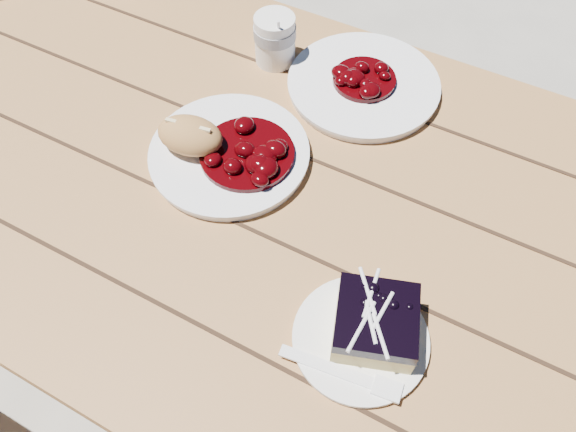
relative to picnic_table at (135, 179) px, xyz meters
The scene contains 11 objects.
ground 0.59m from the picnic_table, 90.00° to the left, with size 60.00×60.00×0.00m, color #9C978D.
picnic_table is the anchor object (origin of this frame).
main_plate 0.27m from the picnic_table, ahead, with size 0.25×0.25×0.02m, color white.
goulash_stew 0.32m from the picnic_table, ahead, with size 0.15×0.15×0.04m, color #390204, non-canonical shape.
bread_roll 0.26m from the picnic_table, ahead, with size 0.10×0.07×0.05m, color #B37F45.
dessert_plate 0.57m from the picnic_table, 17.13° to the right, with size 0.17×0.17×0.01m, color white.
blueberry_cake 0.59m from the picnic_table, 15.34° to the right, with size 0.13×0.13×0.06m.
fork_dessert 0.57m from the picnic_table, 23.28° to the right, with size 0.03×0.16×0.01m, color white, non-canonical shape.
coffee_cup 0.37m from the picnic_table, 57.26° to the left, with size 0.07×0.07×0.09m, color white.
second_plate 0.46m from the picnic_table, 38.10° to the left, with size 0.26×0.26×0.02m, color white.
second_stew 0.47m from the picnic_table, 38.10° to the left, with size 0.11×0.11×0.04m, color #390204, non-canonical shape.
Camera 1 is at (0.57, -0.44, 1.44)m, focal length 35.00 mm.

